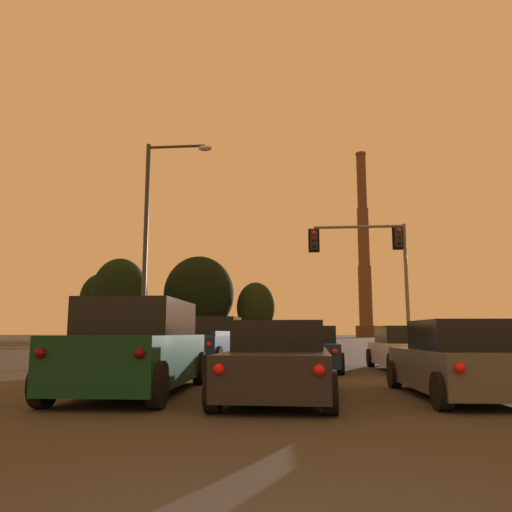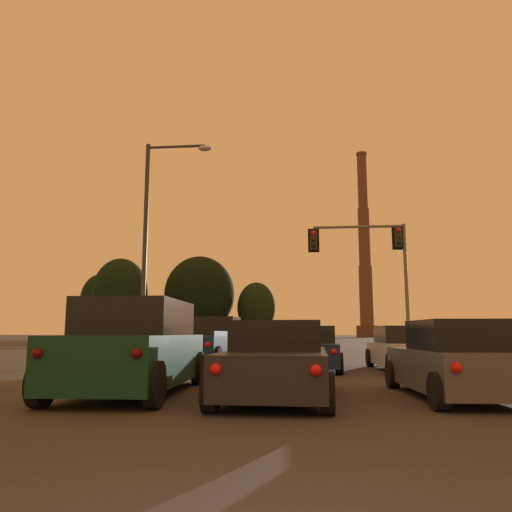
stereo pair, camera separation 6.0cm
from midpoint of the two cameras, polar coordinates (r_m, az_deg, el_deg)
name	(u,v)px [view 2 (the right image)]	position (r m, az deg, el deg)	size (l,w,h in m)	color
sedan_right_lane_front	(406,350)	(17.09, 16.89, -10.20)	(2.12, 4.75, 1.43)	silver
sedan_center_lane_front	(310,349)	(16.89, 6.27, -10.54)	(2.11, 4.75, 1.43)	navy
hatchback_right_lane_second	(458,362)	(10.24, 22.21, -11.15)	(2.08, 4.17, 1.44)	#4C4F54
sedan_center_lane_second	(278,361)	(9.67, 2.69, -11.94)	(2.09, 4.74, 1.43)	#232328
pickup_truck_left_lane_front	(205,344)	(18.45, -5.75, -9.98)	(2.40, 5.58, 1.82)	navy
suv_left_lane_second	(135,348)	(10.49, -13.45, -10.21)	(2.23, 4.95, 1.86)	#0F3823
traffic_light_overhead_right	(374,256)	(25.91, 13.37, 0.06)	(5.04, 0.50, 6.68)	slate
street_lamp	(155,227)	(22.63, -11.43, 3.25)	(3.05, 0.36, 9.72)	#38383A
smokestack	(365,263)	(142.81, 12.36, -0.73)	(5.91, 5.91, 52.81)	#523427
treeline_right_mid	(101,300)	(102.09, -17.28, -4.84)	(7.99, 7.19, 12.69)	black
treeline_far_right	(199,295)	(94.52, -6.47, -4.40)	(13.16, 11.85, 15.56)	black
treeline_center_left	(120,293)	(93.73, -15.27, -4.15)	(10.00, 9.00, 14.65)	black
treeline_left_mid	(256,308)	(93.79, 0.05, -5.91)	(7.13, 6.42, 10.62)	black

